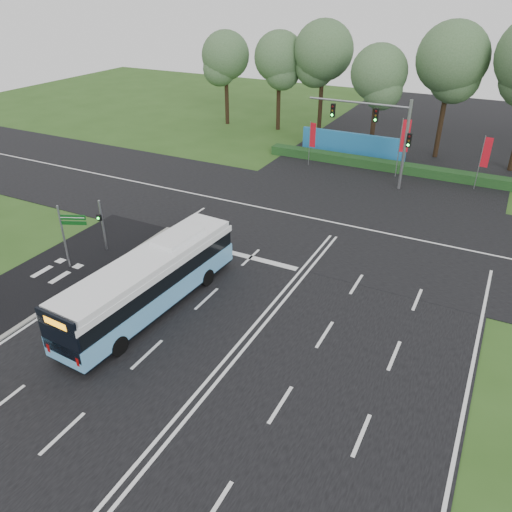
{
  "coord_description": "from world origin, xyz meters",
  "views": [
    {
      "loc": [
        9.01,
        -18.23,
        14.81
      ],
      "look_at": [
        -1.39,
        2.0,
        2.12
      ],
      "focal_mm": 35.0,
      "sensor_mm": 36.0,
      "label": 1
    }
  ],
  "objects": [
    {
      "name": "ground",
      "position": [
        0.0,
        0.0,
        0.0
      ],
      "size": [
        120.0,
        120.0,
        0.0
      ],
      "primitive_type": "plane",
      "color": "#2C501A",
      "rests_on": "ground"
    },
    {
      "name": "road_main",
      "position": [
        0.0,
        0.0,
        0.02
      ],
      "size": [
        20.0,
        120.0,
        0.04
      ],
      "primitive_type": "cube",
      "color": "black",
      "rests_on": "ground"
    },
    {
      "name": "road_cross",
      "position": [
        0.0,
        12.0,
        0.03
      ],
      "size": [
        120.0,
        14.0,
        0.05
      ],
      "primitive_type": "cube",
      "color": "black",
      "rests_on": "ground"
    },
    {
      "name": "bike_path",
      "position": [
        -12.5,
        -3.0,
        0.03
      ],
      "size": [
        5.0,
        18.0,
        0.06
      ],
      "primitive_type": "cube",
      "color": "black",
      "rests_on": "ground"
    },
    {
      "name": "kerb_strip",
      "position": [
        -10.1,
        -3.0,
        0.06
      ],
      "size": [
        0.25,
        18.0,
        0.12
      ],
      "primitive_type": "cube",
      "color": "gray",
      "rests_on": "ground"
    },
    {
      "name": "city_bus",
      "position": [
        -5.29,
        -1.92,
        1.63
      ],
      "size": [
        3.0,
        11.38,
        3.23
      ],
      "rotation": [
        0.0,
        0.0,
        -0.06
      ],
      "color": "#5DA4D8",
      "rests_on": "ground"
    },
    {
      "name": "pedestrian_signal",
      "position": [
        -11.77,
        1.78,
        1.82
      ],
      "size": [
        0.28,
        0.41,
        3.33
      ],
      "rotation": [
        0.0,
        0.0,
        -0.11
      ],
      "color": "gray",
      "rests_on": "ground"
    },
    {
      "name": "street_sign",
      "position": [
        -11.91,
        -0.68,
        2.47
      ],
      "size": [
        1.41,
        0.68,
        3.91
      ],
      "rotation": [
        0.0,
        0.0,
        0.42
      ],
      "color": "gray",
      "rests_on": "ground"
    },
    {
      "name": "banner_flag_left",
      "position": [
        -6.42,
        22.53,
        2.6
      ],
      "size": [
        0.58,
        0.13,
        3.96
      ],
      "rotation": [
        0.0,
        0.0,
        -0.14
      ],
      "color": "gray",
      "rests_on": "ground"
    },
    {
      "name": "banner_flag_mid",
      "position": [
        1.32,
        23.22,
        3.22
      ],
      "size": [
        0.7,
        0.3,
        4.97
      ],
      "rotation": [
        0.0,
        0.0,
        0.36
      ],
      "color": "gray",
      "rests_on": "ground"
    },
    {
      "name": "banner_flag_right",
      "position": [
        7.62,
        23.09,
        2.85
      ],
      "size": [
        0.64,
        0.13,
        4.36
      ],
      "rotation": [
        0.0,
        0.0,
        -0.13
      ],
      "color": "gray",
      "rests_on": "ground"
    },
    {
      "name": "traffic_light_gantry",
      "position": [
        0.21,
        20.5,
        4.66
      ],
      "size": [
        8.41,
        0.28,
        7.0
      ],
      "color": "gray",
      "rests_on": "ground"
    },
    {
      "name": "hedge",
      "position": [
        0.0,
        24.5,
        0.4
      ],
      "size": [
        22.0,
        1.2,
        0.8
      ],
      "primitive_type": "cube",
      "color": "#153B19",
      "rests_on": "ground"
    },
    {
      "name": "blue_hoarding",
      "position": [
        -4.0,
        27.0,
        1.1
      ],
      "size": [
        10.0,
        0.3,
        2.2
      ],
      "primitive_type": "cube",
      "color": "#1F6CA8",
      "rests_on": "ground"
    },
    {
      "name": "eucalyptus_row",
      "position": [
        2.59,
        31.21,
        8.51
      ],
      "size": [
        47.39,
        9.84,
        12.89
      ],
      "color": "black",
      "rests_on": "ground"
    }
  ]
}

